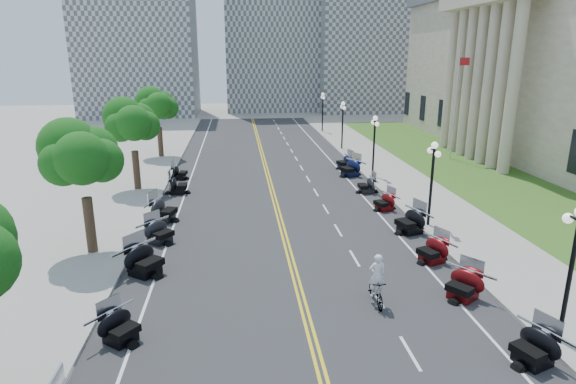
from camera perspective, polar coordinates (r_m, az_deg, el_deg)
name	(u,v)px	position (r m, az deg, el deg)	size (l,w,h in m)	color
ground	(291,261)	(24.01, 0.38, -8.19)	(160.00, 160.00, 0.00)	gray
road	(275,202)	(33.34, -1.55, -1.15)	(16.00, 90.00, 0.01)	#333335
centerline_yellow_a	(273,202)	(33.33, -1.76, -1.14)	(0.12, 90.00, 0.00)	yellow
centerline_yellow_b	(277,201)	(33.35, -1.35, -1.13)	(0.12, 90.00, 0.00)	yellow
edge_line_north	(365,199)	(34.41, 9.13, -0.79)	(0.12, 90.00, 0.00)	white
edge_line_south	(181,204)	(33.48, -12.54, -1.45)	(0.12, 90.00, 0.00)	white
lane_dash_4	(410,353)	(17.84, 14.27, -18.00)	(0.12, 2.00, 0.00)	white
lane_dash_5	(377,297)	(21.08, 10.51, -12.09)	(0.12, 2.00, 0.00)	white
lane_dash_6	(355,258)	(24.55, 7.89, -7.76)	(0.12, 2.00, 0.00)	white
lane_dash_7	(338,230)	(28.15, 5.96, -4.52)	(0.12, 2.00, 0.00)	white
lane_dash_8	(326,209)	(31.85, 4.49, -2.01)	(0.12, 2.00, 0.00)	white
lane_dash_9	(316,192)	(35.62, 3.33, -0.03)	(0.12, 2.00, 0.00)	white
lane_dash_10	(308,179)	(39.43, 2.39, 1.57)	(0.12, 2.00, 0.00)	white
lane_dash_11	(302,168)	(43.28, 1.62, 2.88)	(0.12, 2.00, 0.00)	white
lane_dash_12	(296,159)	(47.15, 0.97, 3.98)	(0.12, 2.00, 0.00)	white
lane_dash_13	(292,151)	(51.04, 0.42, 4.92)	(0.12, 2.00, 0.00)	white
lane_dash_14	(288,144)	(54.95, -0.05, 5.72)	(0.12, 2.00, 0.00)	white
lane_dash_15	(284,138)	(58.87, -0.46, 6.41)	(0.12, 2.00, 0.00)	white
lane_dash_16	(281,133)	(62.80, -0.82, 7.02)	(0.12, 2.00, 0.00)	white
lane_dash_17	(278,128)	(66.73, -1.14, 7.55)	(0.12, 2.00, 0.00)	white
lane_dash_18	(276,124)	(70.68, -1.42, 8.03)	(0.12, 2.00, 0.00)	white
lane_dash_19	(274,121)	(74.63, -1.68, 8.45)	(0.12, 2.00, 0.00)	white
sidewalk_north	(421,196)	(35.67, 15.51, -0.47)	(5.00, 90.00, 0.15)	#9E9991
sidewalk_south	(119,206)	(34.19, -19.38, -1.52)	(5.00, 90.00, 0.15)	#9E9991
lawn	(464,169)	(45.56, 20.12, 2.62)	(9.00, 60.00, 0.10)	#356023
distant_block_a	(138,34)	(85.25, -17.39, 17.46)	(18.00, 14.00, 26.00)	gray
distant_block_b	(271,24)	(90.14, -2.06, 19.30)	(16.00, 12.00, 30.00)	gray
distant_block_c	(374,47)	(90.15, 10.10, 16.53)	(20.00, 14.00, 22.00)	gray
street_lamp_1	(570,277)	(19.09, 30.41, -8.64)	(0.50, 1.20, 4.90)	black
street_lamp_2	(431,185)	(28.96, 16.62, 0.85)	(0.50, 1.20, 4.90)	black
street_lamp_3	(374,146)	(40.01, 10.14, 5.34)	(0.50, 1.20, 4.90)	black
street_lamp_4	(342,126)	(51.49, 6.47, 7.84)	(0.50, 1.20, 4.90)	black
street_lamp_5	(323,112)	(63.16, 4.12, 9.40)	(0.50, 1.20, 4.90)	black
flagpole	(455,108)	(48.56, 19.17, 9.43)	(1.10, 0.20, 10.00)	silver
tree_2	(82,163)	(25.44, -23.18, 3.16)	(4.80, 4.80, 9.20)	#235619
tree_3	(133,127)	(36.90, -17.93, 7.31)	(4.80, 4.80, 9.20)	#235619
tree_4	(158,109)	(48.62, -15.16, 9.46)	(4.80, 4.80, 9.20)	#235619
motorcycle_n_3	(534,346)	(18.39, 27.17, -15.91)	(1.89, 1.89, 1.32)	black
motorcycle_n_4	(464,284)	(21.60, 20.11, -10.16)	(1.93, 1.93, 1.35)	#590A0C
motorcycle_n_5	(433,249)	(24.72, 16.76, -6.51)	(1.89, 1.89, 1.33)	#590A0C
motorcycle_n_6	(410,220)	(28.27, 14.29, -3.26)	(2.15, 2.15, 1.51)	black
motorcycle_n_7	(385,201)	(31.99, 11.37, -1.06)	(1.77, 1.77, 1.24)	#590A0C
motorcycle_n_8	(367,184)	(35.76, 9.34, 0.90)	(1.84, 1.84, 1.29)	black
motorcycle_n_9	(350,167)	(40.46, 7.38, 2.94)	(2.22, 2.22, 1.55)	black
motorcycle_n_10	(345,161)	(43.18, 6.77, 3.65)	(1.92, 1.92, 1.35)	black
motorcycle_s_4	(120,326)	(18.58, -19.34, -14.72)	(1.80, 1.80, 1.26)	black
motorcycle_s_5	(144,259)	(23.30, -16.66, -7.61)	(2.21, 2.21, 1.55)	black
motorcycle_s_6	(159,231)	(26.91, -14.99, -4.47)	(1.94, 1.94, 1.36)	black
motorcycle_s_7	(163,209)	(30.26, -14.58, -1.98)	(2.18, 2.18, 1.53)	black
motorcycle_s_8	(178,184)	(35.98, -12.93, 0.88)	(2.01, 2.01, 1.41)	black
motorcycle_s_9	(179,172)	(40.17, -12.78, 2.36)	(1.80, 1.80, 1.26)	black
bicycle	(376,291)	(20.28, 10.39, -11.49)	(0.54, 1.91, 1.14)	#A51414
cyclist_rider	(378,257)	(19.64, 10.61, -7.61)	(0.67, 0.44, 1.85)	silver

